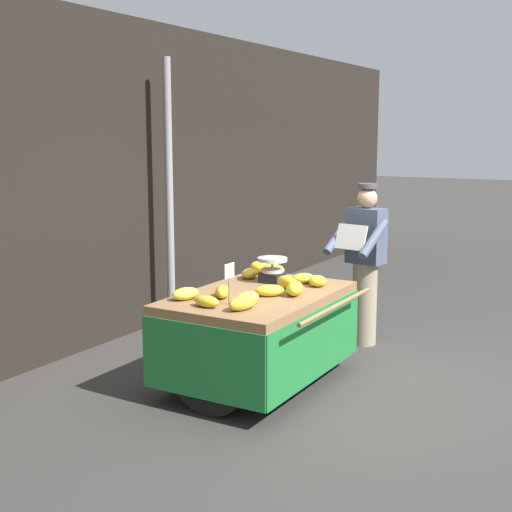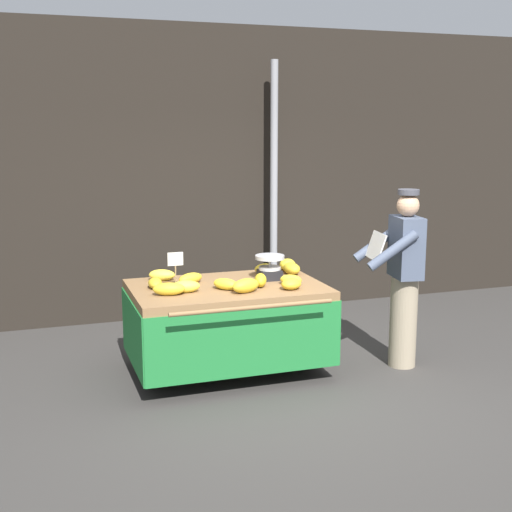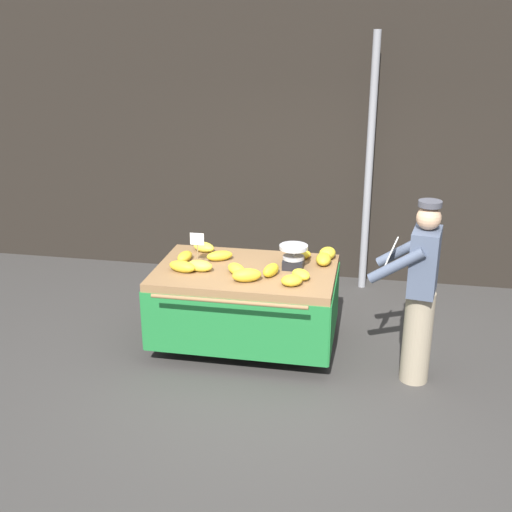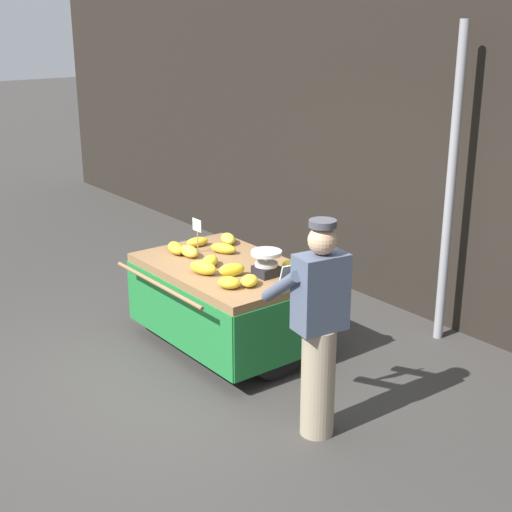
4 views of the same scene
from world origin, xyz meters
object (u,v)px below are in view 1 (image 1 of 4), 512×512
(banana_bunch_5, at_px, (243,303))
(banana_bunch_11, at_px, (222,292))
(banana_bunch_1, at_px, (287,282))
(banana_bunch_7, at_px, (186,294))
(weighing_scale, at_px, (272,270))
(banana_bunch_0, at_px, (250,273))
(banana_bunch_8, at_px, (273,270))
(vendor_person, at_px, (365,264))
(banana_bunch_9, at_px, (247,298))
(banana_cart, at_px, (258,317))
(banana_bunch_6, at_px, (295,288))
(price_sign, at_px, (229,275))
(banana_bunch_10, at_px, (259,267))
(banana_bunch_2, at_px, (304,278))
(banana_bunch_4, at_px, (207,301))
(street_pole, at_px, (169,197))
(banana_bunch_3, at_px, (317,281))

(banana_bunch_5, distance_m, banana_bunch_11, 0.47)
(banana_bunch_1, bearing_deg, banana_bunch_7, 146.14)
(weighing_scale, xyz_separation_m, banana_bunch_11, (-0.76, 0.07, -0.07))
(banana_bunch_0, height_order, banana_bunch_8, banana_bunch_8)
(banana_bunch_8, relative_size, banana_bunch_11, 0.89)
(banana_bunch_1, bearing_deg, vendor_person, -8.58)
(banana_bunch_9, bearing_deg, vendor_person, -5.68)
(banana_cart, distance_m, banana_bunch_6, 0.43)
(banana_bunch_0, relative_size, banana_bunch_11, 0.77)
(price_sign, bearing_deg, banana_bunch_7, 96.70)
(banana_cart, xyz_separation_m, banana_bunch_10, (0.77, 0.43, 0.28))
(banana_bunch_5, bearing_deg, banana_bunch_0, 28.04)
(banana_bunch_9, relative_size, banana_bunch_10, 1.20)
(banana_bunch_2, height_order, banana_bunch_7, banana_bunch_7)
(banana_bunch_7, xyz_separation_m, banana_bunch_11, (0.23, -0.22, -0.00))
(banana_cart, height_order, banana_bunch_5, banana_bunch_5)
(banana_bunch_4, xyz_separation_m, banana_bunch_8, (1.39, 0.15, 0.01))
(banana_bunch_7, bearing_deg, banana_bunch_10, 1.28)
(street_pole, height_order, banana_bunch_8, street_pole)
(banana_bunch_3, relative_size, banana_bunch_7, 0.81)
(banana_bunch_3, distance_m, banana_bunch_10, 0.81)
(banana_bunch_2, distance_m, banana_bunch_11, 0.93)
(banana_bunch_1, bearing_deg, weighing_scale, 54.17)
(banana_bunch_4, relative_size, banana_bunch_10, 1.11)
(banana_bunch_0, height_order, banana_bunch_4, banana_bunch_0)
(banana_cart, bearing_deg, banana_bunch_0, 37.40)
(banana_bunch_1, relative_size, banana_bunch_10, 1.11)
(banana_bunch_3, relative_size, banana_bunch_9, 0.80)
(banana_bunch_7, bearing_deg, price_sign, -83.30)
(street_pole, xyz_separation_m, banana_bunch_9, (-1.54, -1.94, -0.62))
(weighing_scale, distance_m, banana_bunch_1, 0.32)
(banana_bunch_9, bearing_deg, street_pole, 51.49)
(street_pole, bearing_deg, price_sign, -131.61)
(street_pole, height_order, banana_bunch_1, street_pole)
(street_pole, relative_size, banana_bunch_0, 14.79)
(banana_bunch_11, bearing_deg, banana_bunch_10, 13.20)
(banana_bunch_0, bearing_deg, banana_bunch_2, -82.97)
(banana_bunch_6, bearing_deg, banana_bunch_8, 40.89)
(banana_bunch_2, distance_m, banana_bunch_4, 1.24)
(weighing_scale, xyz_separation_m, banana_bunch_1, (-0.18, -0.25, -0.06))
(banana_cart, xyz_separation_m, banana_bunch_4, (-0.65, 0.10, 0.26))
(banana_bunch_8, xyz_separation_m, banana_bunch_9, (-1.17, -0.40, -0.00))
(banana_bunch_11, bearing_deg, banana_bunch_0, 14.31)
(banana_bunch_4, xyz_separation_m, banana_bunch_7, (0.12, 0.30, 0.01))
(banana_cart, bearing_deg, banana_bunch_4, 170.94)
(vendor_person, bearing_deg, banana_bunch_4, 168.87)
(street_pole, height_order, banana_bunch_5, street_pole)
(vendor_person, bearing_deg, banana_bunch_7, 161.04)
(banana_bunch_10, bearing_deg, price_sign, -160.84)
(banana_bunch_0, relative_size, banana_bunch_6, 0.75)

